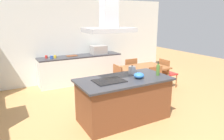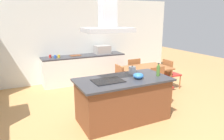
# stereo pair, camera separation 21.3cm
# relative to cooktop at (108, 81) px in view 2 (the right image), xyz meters

# --- Properties ---
(ground) EXTENTS (16.00, 16.00, 0.00)m
(ground) POSITION_rel_cooktop_xyz_m (0.34, 1.50, -0.91)
(ground) COLOR tan
(wall_back) EXTENTS (7.20, 0.10, 2.70)m
(wall_back) POSITION_rel_cooktop_xyz_m (0.34, 3.25, 0.44)
(wall_back) COLOR silver
(wall_back) RESTS_ON ground
(kitchen_island) EXTENTS (1.93, 0.99, 0.90)m
(kitchen_island) POSITION_rel_cooktop_xyz_m (0.34, 0.00, -0.45)
(kitchen_island) COLOR brown
(kitchen_island) RESTS_ON ground
(cooktop) EXTENTS (0.60, 0.44, 0.01)m
(cooktop) POSITION_rel_cooktop_xyz_m (0.00, 0.00, 0.00)
(cooktop) COLOR black
(cooktop) RESTS_ON kitchen_island
(tea_kettle) EXTENTS (0.21, 0.16, 0.20)m
(tea_kettle) POSITION_rel_cooktop_xyz_m (0.69, 0.22, 0.08)
(tea_kettle) COLOR silver
(tea_kettle) RESTS_ON kitchen_island
(olive_oil_bottle) EXTENTS (0.07, 0.07, 0.28)m
(olive_oil_bottle) POSITION_rel_cooktop_xyz_m (1.12, -0.14, 0.11)
(olive_oil_bottle) COLOR #47722D
(olive_oil_bottle) RESTS_ON kitchen_island
(mixing_bowl) EXTENTS (0.22, 0.22, 0.12)m
(mixing_bowl) POSITION_rel_cooktop_xyz_m (0.63, -0.12, 0.05)
(mixing_bowl) COLOR #2D6BB7
(mixing_bowl) RESTS_ON kitchen_island
(back_counter) EXTENTS (2.71, 0.62, 0.90)m
(back_counter) POSITION_rel_cooktop_xyz_m (0.48, 2.88, -0.46)
(back_counter) COLOR silver
(back_counter) RESTS_ON ground
(countertop_microwave) EXTENTS (0.50, 0.38, 0.28)m
(countertop_microwave) POSITION_rel_cooktop_xyz_m (1.13, 2.88, 0.13)
(countertop_microwave) COLOR #9E9993
(countertop_microwave) RESTS_ON back_counter
(coffee_mug_red) EXTENTS (0.08, 0.08, 0.09)m
(coffee_mug_red) POSITION_rel_cooktop_xyz_m (-0.59, 2.96, 0.04)
(coffee_mug_red) COLOR red
(coffee_mug_red) RESTS_ON back_counter
(coffee_mug_blue) EXTENTS (0.08, 0.08, 0.09)m
(coffee_mug_blue) POSITION_rel_cooktop_xyz_m (-0.47, 2.82, 0.04)
(coffee_mug_blue) COLOR #2D56B2
(coffee_mug_blue) RESTS_ON back_counter
(coffee_mug_yellow) EXTENTS (0.08, 0.08, 0.09)m
(coffee_mug_yellow) POSITION_rel_cooktop_xyz_m (-0.35, 2.85, 0.04)
(coffee_mug_yellow) COLOR gold
(coffee_mug_yellow) RESTS_ON back_counter
(cutting_board) EXTENTS (0.34, 0.24, 0.02)m
(cutting_board) POSITION_rel_cooktop_xyz_m (0.20, 2.93, 0.00)
(cutting_board) COLOR brown
(cutting_board) RESTS_ON back_counter
(dining_table) EXTENTS (1.40, 0.90, 0.75)m
(dining_table) POSITION_rel_cooktop_xyz_m (1.65, 1.11, -0.24)
(dining_table) COLOR #995B33
(dining_table) RESTS_ON ground
(chair_at_left_end) EXTENTS (0.42, 0.42, 0.89)m
(chair_at_left_end) POSITION_rel_cooktop_xyz_m (0.74, 1.11, -0.40)
(chair_at_left_end) COLOR red
(chair_at_left_end) RESTS_ON ground
(chair_facing_back_wall) EXTENTS (0.42, 0.42, 0.89)m
(chair_facing_back_wall) POSITION_rel_cooktop_xyz_m (1.65, 1.78, -0.40)
(chair_facing_back_wall) COLOR red
(chair_facing_back_wall) RESTS_ON ground
(chair_at_right_end) EXTENTS (0.42, 0.42, 0.89)m
(chair_at_right_end) POSITION_rel_cooktop_xyz_m (2.57, 1.11, -0.40)
(chair_at_right_end) COLOR red
(chair_at_right_end) RESTS_ON ground
(chair_facing_island) EXTENTS (0.42, 0.42, 0.89)m
(chair_facing_island) POSITION_rel_cooktop_xyz_m (1.65, 0.45, -0.40)
(chair_facing_island) COLOR red
(chair_facing_island) RESTS_ON ground
(range_hood) EXTENTS (0.90, 0.55, 0.78)m
(range_hood) POSITION_rel_cooktop_xyz_m (0.00, 0.00, 1.20)
(range_hood) COLOR #ADADB2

